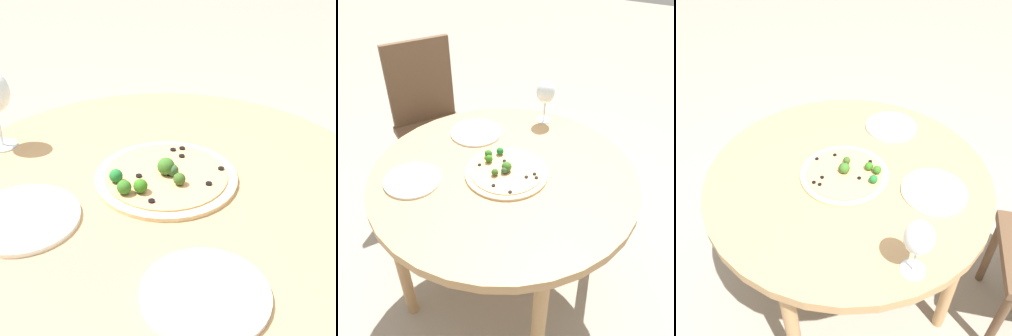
{
  "view_description": "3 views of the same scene",
  "coord_description": "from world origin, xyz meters",
  "views": [
    {
      "loc": [
        -0.39,
        0.77,
        1.3
      ],
      "look_at": [
        -0.0,
        -0.01,
        0.77
      ],
      "focal_mm": 50.0,
      "sensor_mm": 36.0,
      "label": 1
    },
    {
      "loc": [
        -0.98,
        -0.56,
        1.63
      ],
      "look_at": [
        -0.0,
        -0.01,
        0.77
      ],
      "focal_mm": 40.0,
      "sensor_mm": 36.0,
      "label": 2
    },
    {
      "loc": [
        0.93,
        -0.36,
        1.65
      ],
      "look_at": [
        -0.0,
        -0.01,
        0.77
      ],
      "focal_mm": 40.0,
      "sensor_mm": 36.0,
      "label": 3
    }
  ],
  "objects": [
    {
      "name": "dining_table",
      "position": [
        0.0,
        0.0,
        0.66
      ],
      "size": [
        1.03,
        1.03,
        0.74
      ],
      "color": "tan",
      "rests_on": "ground_plane"
    },
    {
      "name": "pizza",
      "position": [
        -0.0,
        -0.01,
        0.75
      ],
      "size": [
        0.32,
        0.32,
        0.05
      ],
      "color": "#DBBC89",
      "rests_on": "dining_table"
    },
    {
      "name": "plate_near",
      "position": [
        0.19,
        0.24,
        0.74
      ],
      "size": [
        0.23,
        0.23,
        0.01
      ],
      "color": "white",
      "rests_on": "dining_table"
    },
    {
      "name": "plate_far",
      "position": [
        -0.21,
        0.27,
        0.74
      ],
      "size": [
        0.21,
        0.21,
        0.01
      ],
      "color": "white",
      "rests_on": "dining_table"
    }
  ]
}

